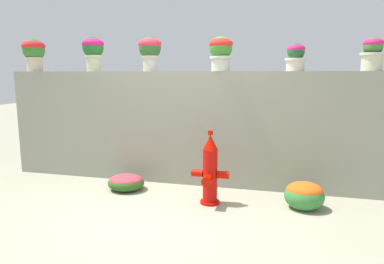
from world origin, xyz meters
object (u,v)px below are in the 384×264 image
object	(u,v)px
potted_plant_3	(221,51)
fire_hydrant	(210,172)
potted_plant_5	(373,52)
potted_plant_4	(296,56)
flower_bush_left	(304,194)
potted_plant_1	(93,50)
potted_plant_0	(34,51)
flower_bush_right	(126,182)
potted_plant_2	(150,49)

from	to	relation	value
potted_plant_3	fire_hydrant	size ratio (longest dim) A/B	0.51
potted_plant_5	potted_plant_4	bearing A→B (deg)	179.04
flower_bush_left	potted_plant_1	bearing A→B (deg)	167.31
potted_plant_0	potted_plant_4	world-z (taller)	potted_plant_0
fire_hydrant	flower_bush_left	bearing A→B (deg)	6.04
potted_plant_1	potted_plant_5	distance (m)	3.68
potted_plant_4	potted_plant_5	xyz separation A→B (m)	(0.87, -0.01, 0.03)
potted_plant_5	flower_bush_left	size ratio (longest dim) A/B	0.89
potted_plant_0	potted_plant_3	distance (m)	2.85
potted_plant_5	potted_plant_1	bearing A→B (deg)	179.61
potted_plant_1	flower_bush_right	xyz separation A→B (m)	(0.71, -0.56, -1.75)
potted_plant_4	potted_plant_5	world-z (taller)	potted_plant_5
potted_plant_1	potted_plant_2	world-z (taller)	potted_plant_1
potted_plant_2	potted_plant_3	distance (m)	1.01
potted_plant_2	potted_plant_5	world-z (taller)	potted_plant_2
potted_plant_0	potted_plant_4	xyz separation A→B (m)	(3.79, 0.01, -0.11)
potted_plant_2	potted_plant_3	world-z (taller)	potted_plant_2
potted_plant_0	flower_bush_left	distance (m)	4.32
potted_plant_2	potted_plant_3	size ratio (longest dim) A/B	1.07
potted_plant_1	potted_plant_3	distance (m)	1.87
potted_plant_3	fire_hydrant	xyz separation A→B (m)	(0.01, -0.72, -1.42)
potted_plant_3	fire_hydrant	bearing A→B (deg)	-89.04
fire_hydrant	flower_bush_right	distance (m)	1.23
potted_plant_1	potted_plant_4	world-z (taller)	potted_plant_1
potted_plant_5	flower_bush_right	distance (m)	3.44
flower_bush_left	potted_plant_4	bearing A→B (deg)	102.39
potted_plant_0	potted_plant_4	bearing A→B (deg)	0.11
potted_plant_0	potted_plant_1	world-z (taller)	potted_plant_1
potted_plant_2	flower_bush_left	xyz separation A→B (m)	(2.09, -0.67, -1.68)
potted_plant_0	potted_plant_4	distance (m)	3.79
fire_hydrant	potted_plant_1	bearing A→B (deg)	157.54
potted_plant_2	fire_hydrant	distance (m)	1.94
potted_plant_2	potted_plant_4	xyz separation A→B (m)	(1.94, -0.02, -0.11)
potted_plant_1	flower_bush_left	distance (m)	3.47
potted_plant_2	flower_bush_right	distance (m)	1.84
potted_plant_0	fire_hydrant	bearing A→B (deg)	-14.87
potted_plant_0	fire_hydrant	distance (m)	3.30
potted_plant_0	flower_bush_left	xyz separation A→B (m)	(3.93, -0.65, -1.68)
potted_plant_2	fire_hydrant	xyz separation A→B (m)	(1.02, -0.79, -1.46)
potted_plant_0	potted_plant_5	size ratio (longest dim) A/B	1.21
potted_plant_3	flower_bush_right	bearing A→B (deg)	-156.74
potted_plant_0	potted_plant_3	world-z (taller)	potted_plant_0
potted_plant_1	flower_bush_right	world-z (taller)	potted_plant_1
potted_plant_0	flower_bush_right	size ratio (longest dim) A/B	0.98
potted_plant_3	potted_plant_1	bearing A→B (deg)	178.19
potted_plant_5	fire_hydrant	distance (m)	2.39
flower_bush_right	potted_plant_5	bearing A→B (deg)	10.16
potted_plant_2	potted_plant_0	bearing A→B (deg)	-179.12
potted_plant_0	potted_plant_2	xyz separation A→B (m)	(1.85, 0.03, 0.00)
flower_bush_left	fire_hydrant	bearing A→B (deg)	-173.96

